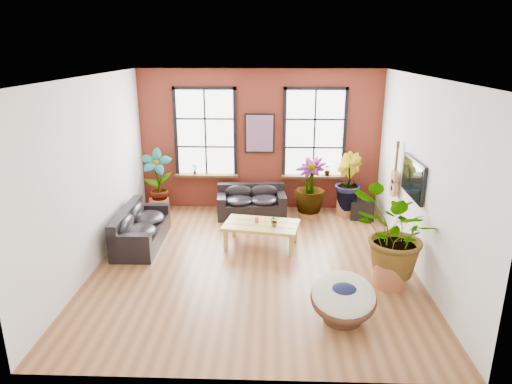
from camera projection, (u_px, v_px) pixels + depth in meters
room at (255, 174)px, 8.43m from camera, size 6.04×6.54×3.54m
sofa_back at (251, 202)px, 11.20m from camera, size 1.72×0.95×0.76m
sofa_left at (139, 228)px, 9.57m from camera, size 0.85×1.97×0.77m
coffee_table at (261, 226)px, 9.47m from camera, size 1.65×1.12×0.59m
papasan_chair at (343, 298)px, 6.86m from camera, size 1.10×1.11×0.75m
poster at (260, 133)px, 11.25m from camera, size 0.74×0.06×0.98m
tv_wall_unit at (407, 179)px, 8.82m from camera, size 0.13×1.86×1.20m
media_box at (363, 209)px, 11.05m from camera, size 0.64×0.57×0.46m
pot_back_left at (159, 205)px, 11.48m from camera, size 0.61×0.61×0.36m
pot_back_right at (346, 208)px, 11.31m from camera, size 0.58×0.58×0.36m
pot_right_wall at (390, 274)px, 7.95m from camera, size 0.74×0.74×0.43m
pot_mid at (308, 210)px, 11.19m from camera, size 0.53×0.53×0.32m
floor_plant_back_left at (157, 179)px, 11.24m from camera, size 0.84×0.63×1.48m
floor_plant_back_right at (347, 181)px, 11.14m from camera, size 0.78×0.89×1.40m
floor_plant_right_wall at (395, 235)px, 7.74m from camera, size 1.84×1.79×1.56m
floor_plant_mid at (310, 185)px, 10.98m from camera, size 1.04×1.04×1.33m
table_plant at (274, 221)px, 9.30m from camera, size 0.24×0.23×0.22m
sill_plant_left at (194, 169)px, 11.54m from camera, size 0.17×0.17×0.27m
sill_plant_right at (327, 170)px, 11.43m from camera, size 0.19×0.19×0.27m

